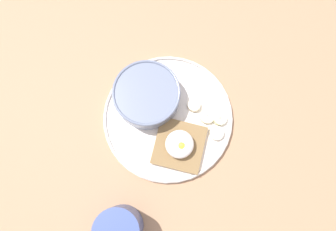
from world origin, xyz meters
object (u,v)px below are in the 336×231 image
Objects in this scene: banana_slice_back at (220,117)px; banana_slice_right at (194,106)px; banana_slice_front at (216,133)px; coffee_mug at (119,230)px; poached_egg at (180,144)px; oatmeal_bowl at (147,95)px; banana_slice_left at (207,116)px; toast_slice at (179,145)px.

banana_slice_right is at bearing -111.64° from banana_slice_back.
banana_slice_front is 0.28× the size of coffee_mug.
coffee_mug reaches higher than poached_egg.
banana_slice_left is at bearing 75.07° from oatmeal_bowl.
banana_slice_front is 0.79× the size of banana_slice_left.
banana_slice_back is at bearing 127.73° from poached_egg.
banana_slice_back is (-3.63, 0.73, -0.04)cm from banana_slice_front.
toast_slice is at bearing -41.39° from banana_slice_left.
banana_slice_back is at bearing 168.67° from banana_slice_front.
banana_slice_back is 6.09cm from banana_slice_right.
toast_slice is (10.15, 7.26, -2.11)cm from oatmeal_bowl.
coffee_mug reaches higher than toast_slice.
toast_slice is 3.55× the size of banana_slice_front.
poached_egg is at bearing 146.88° from coffee_mug.
banana_slice_front is 27.89cm from coffee_mug.
coffee_mug reaches higher than banana_slice_left.
banana_slice_front and banana_slice_back have the same top height.
banana_slice_front is 1.04× the size of banana_slice_back.
coffee_mug is (17.14, -11.14, 3.28)cm from toast_slice.
toast_slice is 10.85cm from banana_slice_back.
poached_egg is at bearing -69.04° from banana_slice_front.
banana_slice_back is at bearing 68.36° from banana_slice_right.
banana_slice_right is at bearing 151.55° from coffee_mug.
banana_slice_right is (-5.88, -4.94, -0.05)cm from banana_slice_front.
poached_egg is 8.69cm from banana_slice_front.
oatmeal_bowl is 4.33× the size of banana_slice_back.
banana_slice_back is 31.07cm from coffee_mug.
banana_slice_right is (-2.25, -5.66, -0.01)cm from banana_slice_back.
banana_slice_front is at bearing 110.96° from poached_egg.
banana_slice_left is (-6.65, 5.86, -0.10)cm from toast_slice.
toast_slice is 2.04× the size of poached_egg.
oatmeal_bowl is 16.41cm from banana_slice_back.
banana_slice_right is at bearing 161.81° from poached_egg.
banana_slice_back is (0.04, 2.74, 0.05)cm from banana_slice_left.
toast_slice is at bearing -69.29° from banana_slice_front.
banana_slice_back is at bearing 89.16° from banana_slice_left.
banana_slice_front is at bearing 40.02° from banana_slice_right.
coffee_mug is (20.12, -19.02, 3.29)cm from banana_slice_front.
poached_egg is 9.16cm from banana_slice_left.
poached_egg is (0.03, 0.02, 2.17)cm from toast_slice.
banana_slice_right is at bearing -127.09° from banana_slice_left.
banana_slice_back is at bearing 77.43° from oatmeal_bowl.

